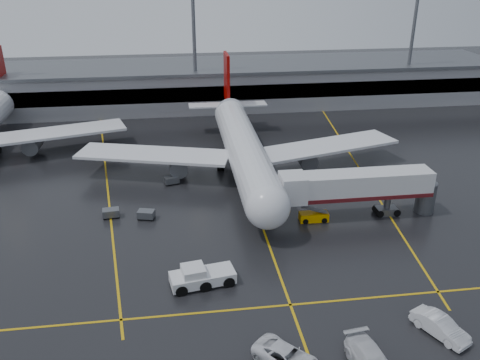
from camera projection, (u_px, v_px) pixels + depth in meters
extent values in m
plane|color=black|center=(253.00, 200.00, 66.86)|extent=(220.00, 220.00, 0.00)
cube|color=gold|center=(253.00, 200.00, 66.86)|extent=(0.25, 90.00, 0.02)
cube|color=gold|center=(290.00, 305.00, 46.98)|extent=(60.00, 0.25, 0.02)
cube|color=gold|center=(107.00, 178.00, 73.41)|extent=(9.99, 69.35, 0.02)
cube|color=gold|center=(357.00, 165.00, 78.12)|extent=(7.57, 69.64, 0.02)
cube|color=gray|center=(218.00, 85.00, 108.59)|extent=(120.00, 18.00, 8.00)
cube|color=black|center=(222.00, 93.00, 100.43)|extent=(120.00, 0.40, 3.00)
cube|color=#595B60|center=(217.00, 65.00, 106.82)|extent=(122.00, 19.00, 0.60)
cylinder|color=#595B60|center=(195.00, 51.00, 99.06)|extent=(0.70, 0.70, 25.00)
cylinder|color=#595B60|center=(411.00, 45.00, 104.64)|extent=(0.70, 0.70, 25.00)
cylinder|color=silver|center=(244.00, 150.00, 72.37)|extent=(5.20, 36.00, 5.20)
sphere|color=silver|center=(268.00, 207.00, 56.10)|extent=(5.20, 5.20, 5.20)
cone|color=silver|center=(228.00, 106.00, 91.09)|extent=(4.94, 8.00, 4.94)
cube|color=#880300|center=(227.00, 78.00, 89.99)|extent=(0.50, 5.50, 8.50)
cube|color=silver|center=(228.00, 105.00, 91.01)|extent=(14.00, 3.00, 0.25)
cube|color=silver|center=(154.00, 154.00, 72.89)|extent=(22.80, 11.83, 0.40)
cube|color=silver|center=(327.00, 146.00, 76.11)|extent=(22.80, 11.83, 0.40)
cylinder|color=#595B60|center=(178.00, 165.00, 72.99)|extent=(2.60, 4.50, 2.60)
cylinder|color=#595B60|center=(306.00, 158.00, 75.35)|extent=(2.60, 4.50, 2.60)
cylinder|color=#595B60|center=(262.00, 219.00, 60.13)|extent=(0.56, 0.56, 2.00)
cylinder|color=#595B60|center=(220.00, 164.00, 75.99)|extent=(0.56, 0.56, 2.00)
cylinder|color=#595B60|center=(262.00, 161.00, 76.78)|extent=(0.56, 0.56, 2.00)
cylinder|color=black|center=(262.00, 223.00, 60.35)|extent=(0.40, 1.10, 1.10)
cylinder|color=black|center=(220.00, 166.00, 76.18)|extent=(1.00, 1.40, 1.40)
cylinder|color=black|center=(262.00, 164.00, 76.97)|extent=(1.00, 1.40, 1.40)
cone|color=silver|center=(3.00, 97.00, 96.73)|extent=(4.94, 8.00, 4.94)
cube|color=#880300|center=(0.00, 70.00, 95.62)|extent=(0.50, 5.50, 8.50)
cube|color=silver|center=(3.00, 96.00, 96.65)|extent=(14.00, 3.00, 0.25)
cube|color=silver|center=(55.00, 133.00, 81.75)|extent=(22.80, 11.83, 0.40)
cylinder|color=#595B60|center=(33.00, 144.00, 80.99)|extent=(2.60, 4.50, 2.60)
cube|color=silver|center=(359.00, 184.00, 61.12)|extent=(18.00, 3.20, 3.00)
cube|color=#531115|center=(358.00, 194.00, 61.65)|extent=(18.00, 3.30, 0.50)
cube|color=silver|center=(293.00, 188.00, 60.10)|extent=(3.00, 3.40, 3.30)
cylinder|color=#595B60|center=(387.00, 203.00, 62.81)|extent=(0.80, 0.80, 3.00)
cube|color=#595B60|center=(386.00, 211.00, 63.24)|extent=(2.60, 1.60, 0.90)
cylinder|color=#595B60|center=(426.00, 197.00, 63.22)|extent=(2.40, 2.40, 4.00)
cylinder|color=black|center=(378.00, 211.00, 63.10)|extent=(0.90, 1.80, 0.90)
cylinder|color=black|center=(395.00, 210.00, 63.37)|extent=(0.90, 1.80, 0.90)
cube|color=silver|center=(203.00, 277.00, 49.61)|extent=(6.66, 3.54, 1.08)
cube|color=silver|center=(193.00, 271.00, 48.99)|extent=(2.50, 2.50, 0.90)
cube|color=black|center=(193.00, 271.00, 48.99)|extent=(2.25, 2.25, 0.81)
cylinder|color=black|center=(179.00, 284.00, 49.10)|extent=(1.60, 2.87, 1.18)
cylinder|color=black|center=(203.00, 280.00, 49.74)|extent=(1.60, 2.87, 1.18)
cylinder|color=black|center=(226.00, 276.00, 50.38)|extent=(1.60, 2.87, 1.18)
cube|color=#E99D00|center=(314.00, 217.00, 61.65)|extent=(3.54, 1.55, 1.07)
cube|color=#595B60|center=(314.00, 209.00, 61.23)|extent=(3.40, 0.96, 1.22)
cylinder|color=black|center=(304.00, 219.00, 61.63)|extent=(0.72, 1.67, 0.68)
cylinder|color=black|center=(323.00, 218.00, 61.87)|extent=(0.72, 1.67, 0.68)
imported|color=white|center=(287.00, 357.00, 39.78)|extent=(5.83, 6.01, 1.59)
imported|color=silver|center=(440.00, 326.00, 43.03)|extent=(3.90, 5.42, 1.70)
cube|color=#595B60|center=(146.00, 214.00, 62.02)|extent=(2.26, 1.76, 0.90)
cylinder|color=black|center=(139.00, 219.00, 61.85)|extent=(0.40, 0.20, 0.40)
cylinder|color=black|center=(152.00, 220.00, 61.68)|extent=(0.40, 0.20, 0.40)
cylinder|color=black|center=(141.00, 215.00, 62.75)|extent=(0.40, 0.20, 0.40)
cylinder|color=black|center=(154.00, 216.00, 62.58)|extent=(0.40, 0.20, 0.40)
cube|color=#595B60|center=(111.00, 213.00, 62.37)|extent=(2.12, 1.49, 0.90)
cylinder|color=black|center=(105.00, 218.00, 61.95)|extent=(0.40, 0.20, 0.40)
cylinder|color=black|center=(118.00, 217.00, 62.29)|extent=(0.40, 0.20, 0.40)
cylinder|color=black|center=(105.00, 215.00, 62.84)|extent=(0.40, 0.20, 0.40)
cylinder|color=black|center=(118.00, 213.00, 63.18)|extent=(0.40, 0.20, 0.40)
cube|color=#595B60|center=(171.00, 180.00, 71.44)|extent=(2.29, 1.81, 0.90)
cylinder|color=black|center=(167.00, 185.00, 70.91)|extent=(0.40, 0.20, 0.40)
cylinder|color=black|center=(178.00, 183.00, 71.51)|extent=(0.40, 0.20, 0.40)
cylinder|color=black|center=(165.00, 182.00, 71.75)|extent=(0.40, 0.20, 0.40)
cylinder|color=black|center=(176.00, 180.00, 72.34)|extent=(0.40, 0.20, 0.40)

